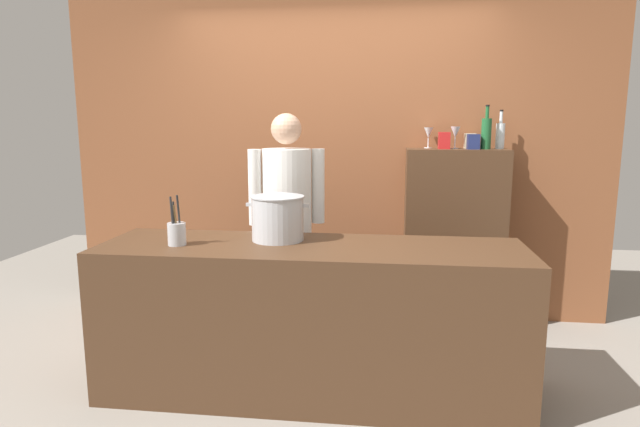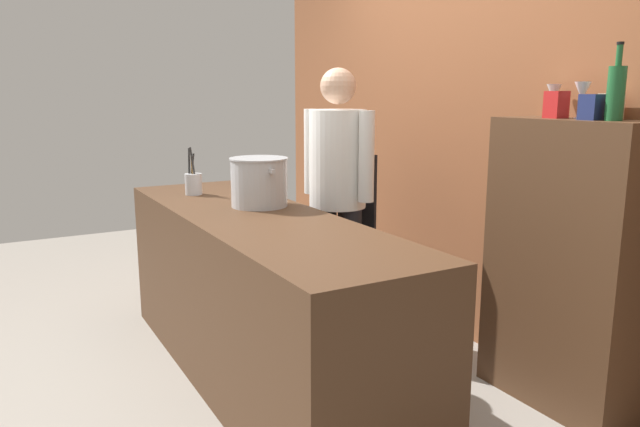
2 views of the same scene
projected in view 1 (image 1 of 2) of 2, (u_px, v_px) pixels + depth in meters
ground_plane at (311, 390)px, 3.22m from camera, size 8.00×8.00×0.00m
brick_back_panel at (335, 134)px, 4.33m from camera, size 4.40×0.10×3.00m
prep_counter at (311, 319)px, 3.15m from camera, size 2.46×0.70×0.90m
bar_cabinet at (453, 239)px, 4.15m from camera, size 0.76×0.32×1.40m
chef at (287, 214)px, 3.72m from camera, size 0.51×0.40×1.66m
stockpot_large at (278, 218)px, 3.18m from camera, size 0.38×0.32×0.27m
utensil_crock at (177, 233)px, 3.06m from camera, size 0.10×0.10×0.29m
wine_bottle_clear at (500, 135)px, 4.02m from camera, size 0.07×0.07×0.29m
wine_bottle_green at (486, 133)px, 3.96m from camera, size 0.07×0.07×0.33m
wine_glass_wide at (428, 134)px, 4.12m from camera, size 0.07×0.07×0.16m
wine_glass_short at (455, 133)px, 4.05m from camera, size 0.08×0.08×0.17m
spice_tin_navy at (473, 142)px, 3.96m from camera, size 0.09×0.09×0.11m
spice_tin_cream at (470, 141)px, 4.09m from camera, size 0.08×0.08×0.11m
spice_tin_red at (444, 141)px, 4.01m from camera, size 0.08×0.08×0.13m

